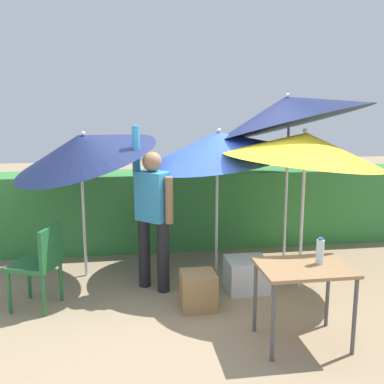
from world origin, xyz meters
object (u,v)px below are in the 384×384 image
at_px(umbrella_rainbow, 218,145).
at_px(umbrella_navy, 305,147).
at_px(crate_cardboard, 198,290).
at_px(bottle_water, 320,252).
at_px(umbrella_yellow, 82,147).
at_px(chair_plastic, 41,261).
at_px(person_vendor, 153,210).
at_px(folding_table, 304,275).
at_px(umbrella_orange, 288,111).
at_px(cooler_box, 246,275).

xyz_separation_m(umbrella_rainbow, umbrella_navy, (0.85, -0.66, 0.03)).
height_order(crate_cardboard, bottle_water, bottle_water).
height_order(umbrella_yellow, chair_plastic, umbrella_yellow).
distance_m(umbrella_rainbow, umbrella_navy, 1.08).
distance_m(umbrella_yellow, person_vendor, 1.16).
bearing_deg(folding_table, umbrella_orange, 74.64).
height_order(umbrella_orange, bottle_water, umbrella_orange).
bearing_deg(person_vendor, chair_plastic, -164.77).
relative_size(umbrella_orange, umbrella_navy, 1.37).
height_order(umbrella_navy, cooler_box, umbrella_navy).
relative_size(umbrella_yellow, folding_table, 2.63).
bearing_deg(umbrella_orange, umbrella_yellow, -176.13).
xyz_separation_m(chair_plastic, cooler_box, (2.25, 0.12, -0.33)).
relative_size(umbrella_rainbow, bottle_water, 8.11).
distance_m(umbrella_orange, chair_plastic, 3.51).
xyz_separation_m(umbrella_rainbow, umbrella_orange, (0.95, 0.18, 0.41)).
distance_m(umbrella_orange, folding_table, 2.58).
distance_m(umbrella_yellow, cooler_box, 2.43).
height_order(umbrella_orange, person_vendor, umbrella_orange).
height_order(umbrella_navy, crate_cardboard, umbrella_navy).
relative_size(umbrella_navy, cooler_box, 4.13).
height_order(folding_table, bottle_water, bottle_water).
height_order(umbrella_orange, umbrella_yellow, umbrella_orange).
xyz_separation_m(umbrella_orange, bottle_water, (-0.43, -2.07, -1.19)).
distance_m(umbrella_navy, person_vendor, 1.85).
distance_m(umbrella_orange, umbrella_yellow, 2.63).
xyz_separation_m(umbrella_yellow, crate_cardboard, (1.21, -1.09, -1.42)).
bearing_deg(umbrella_rainbow, chair_plastic, -158.10).
bearing_deg(umbrella_rainbow, person_vendor, -149.69).
relative_size(umbrella_navy, bottle_water, 7.90).
distance_m(umbrella_rainbow, umbrella_orange, 1.05).
distance_m(umbrella_orange, person_vendor, 2.22).
bearing_deg(umbrella_yellow, umbrella_rainbow, -0.07).
relative_size(umbrella_yellow, person_vendor, 1.12).
bearing_deg(crate_cardboard, umbrella_yellow, 138.01).
bearing_deg(umbrella_yellow, umbrella_navy, -14.80).
distance_m(umbrella_rainbow, umbrella_yellow, 1.64).
distance_m(person_vendor, chair_plastic, 1.31).
relative_size(umbrella_rainbow, umbrella_orange, 0.75).
relative_size(umbrella_rainbow, chair_plastic, 2.19).
relative_size(umbrella_rainbow, crate_cardboard, 4.97).
bearing_deg(folding_table, cooler_box, 98.19).
bearing_deg(crate_cardboard, person_vendor, 125.48).
distance_m(umbrella_yellow, chair_plastic, 1.44).
xyz_separation_m(person_vendor, chair_plastic, (-1.20, -0.33, -0.42)).
relative_size(umbrella_orange, cooler_box, 5.67).
xyz_separation_m(umbrella_yellow, cooler_box, (1.84, -0.70, -1.43)).
xyz_separation_m(umbrella_yellow, chair_plastic, (-0.41, -0.83, -1.10)).
xyz_separation_m(umbrella_navy, cooler_box, (-0.65, -0.04, -1.46)).
xyz_separation_m(folding_table, bottle_water, (0.15, 0.03, 0.20)).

